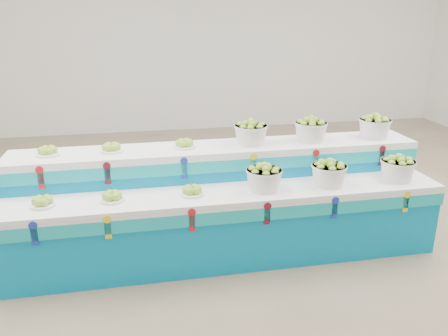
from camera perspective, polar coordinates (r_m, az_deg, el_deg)
The scene contains 15 objects.
ground at distance 4.98m, azimuth 7.55°, elevation -8.70°, with size 10.00×10.00×0.00m, color brown.
back_wall at distance 9.28m, azimuth -2.18°, elevation 17.10°, with size 10.00×10.00×0.00m, color silver.
display_stand at distance 4.52m, azimuth 0.00°, elevation -4.32°, with size 4.14×1.06×1.02m, color #0385BC, non-canonical shape.
plate_lower_left at distance 4.19m, azimuth -21.85°, elevation -3.86°, with size 0.22×0.22×0.10m, color white.
plate_lower_mid at distance 4.12m, azimuth -13.88°, elevation -3.41°, with size 0.22×0.22×0.10m, color white.
plate_lower_right at distance 4.14m, azimuth -4.04°, elevation -2.77°, with size 0.22×0.22×0.10m, color white.
basket_lower_left at distance 4.24m, azimuth 5.04°, elevation -1.17°, with size 0.34×0.34×0.24m, color silver, non-canonical shape.
basket_lower_mid at distance 4.46m, azimuth 13.03°, elevation -0.58°, with size 0.34×0.34×0.24m, color silver, non-canonical shape.
basket_lower_right at distance 4.80m, azimuth 20.96°, elevation 0.01°, with size 0.34×0.34×0.24m, color silver, non-canonical shape.
plate_upper_left at distance 4.57m, azimuth -21.26°, elevation 2.06°, with size 0.22×0.22×0.10m, color white.
plate_upper_mid at distance 4.51m, azimuth -13.97°, elevation 2.56°, with size 0.22×0.22×0.10m, color white.
plate_upper_right at distance 4.52m, azimuth -4.98°, elevation 3.13°, with size 0.22×0.22×0.10m, color white.
basket_upper_left at distance 4.62m, azimuth 3.38°, elevation 4.47°, with size 0.34×0.34×0.24m, color silver, non-canonical shape.
basket_upper_mid at distance 4.82m, azimuth 10.84°, elevation 4.77°, with size 0.34×0.34×0.24m, color silver, non-canonical shape.
basket_upper_right at distance 5.14m, azimuth 18.39°, elevation 5.00°, with size 0.34×0.34×0.24m, color silver, non-canonical shape.
Camera 1 is at (-1.49, -4.16, 2.30)m, focal length 36.42 mm.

